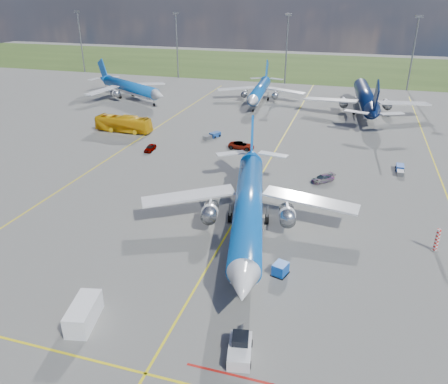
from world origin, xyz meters
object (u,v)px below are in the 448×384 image
(warning_post, at_px, (437,240))
(pushback_tug, at_px, (240,349))
(bg_jet_nnw, at_px, (259,102))
(service_car_a, at_px, (150,148))
(baggage_tug_c, at_px, (212,136))
(main_airliner, at_px, (248,232))
(uld_container, at_px, (280,269))
(service_car_c, at_px, (323,178))
(bg_jet_nw, at_px, (131,99))
(service_van, at_px, (84,313))
(apron_bus, at_px, (123,124))
(baggage_tug_w, at_px, (400,170))
(bg_jet_n, at_px, (363,112))
(service_car_b, at_px, (241,146))

(warning_post, relative_size, pushback_tug, 0.55)
(warning_post, relative_size, bg_jet_nnw, 0.08)
(service_car_a, relative_size, baggage_tug_c, 0.79)
(main_airliner, relative_size, service_car_a, 11.06)
(pushback_tug, bearing_deg, main_airliner, 91.38)
(bg_jet_nnw, relative_size, main_airliner, 0.87)
(pushback_tug, height_order, uld_container, pushback_tug)
(bg_jet_nnw, distance_m, service_car_a, 49.74)
(service_car_c, bearing_deg, bg_jet_nw, -173.15)
(service_car_a, relative_size, service_car_c, 0.87)
(service_van, distance_m, apron_bus, 64.19)
(bg_jet_nnw, distance_m, baggage_tug_w, 58.19)
(uld_container, height_order, service_car_c, uld_container)
(baggage_tug_c, bearing_deg, apron_bus, -151.32)
(bg_jet_nw, bearing_deg, pushback_tug, -115.89)
(main_airliner, bearing_deg, apron_bus, 124.35)
(service_car_c, bearing_deg, main_airliner, -67.32)
(apron_bus, bearing_deg, service_van, -153.41)
(apron_bus, distance_m, baggage_tug_w, 59.72)
(bg_jet_nw, xyz_separation_m, bg_jet_n, (67.02, 3.67, 0.00))
(warning_post, bearing_deg, bg_jet_nw, 139.53)
(bg_jet_n, height_order, pushback_tug, bg_jet_n)
(pushback_tug, xyz_separation_m, baggage_tug_w, (16.34, 49.95, -0.25))
(bg_jet_nnw, relative_size, bg_jet_n, 0.82)
(service_car_a, bearing_deg, baggage_tug_c, 48.40)
(main_airliner, distance_m, baggage_tug_w, 35.39)
(bg_jet_nnw, bearing_deg, baggage_tug_c, -98.36)
(baggage_tug_c, bearing_deg, bg_jet_nnw, 110.73)
(warning_post, height_order, uld_container, warning_post)
(bg_jet_n, relative_size, service_van, 8.93)
(bg_jet_nw, relative_size, bg_jet_n, 0.84)
(service_car_b, bearing_deg, baggage_tug_w, -95.21)
(service_car_b, bearing_deg, main_airliner, -161.63)
(main_airliner, height_order, pushback_tug, main_airliner)
(baggage_tug_c, bearing_deg, bg_jet_n, 70.80)
(apron_bus, xyz_separation_m, service_car_b, (28.88, -3.88, -1.12))
(service_car_a, bearing_deg, apron_bus, 134.73)
(warning_post, relative_size, uld_container, 1.70)
(service_car_c, distance_m, baggage_tug_w, 15.37)
(service_car_b, bearing_deg, bg_jet_n, -29.34)
(baggage_tug_c, bearing_deg, service_van, -59.29)
(service_car_a, xyz_separation_m, service_car_c, (34.84, -5.98, -0.01))
(bg_jet_nw, distance_m, service_car_b, 55.58)
(bg_jet_n, bearing_deg, service_car_b, 52.97)
(apron_bus, bearing_deg, pushback_tug, -142.01)
(apron_bus, bearing_deg, service_car_c, -107.96)
(bg_jet_nw, bearing_deg, bg_jet_nnw, -48.16)
(warning_post, height_order, service_van, warning_post)
(main_airliner, height_order, baggage_tug_c, main_airliner)
(bg_jet_nnw, distance_m, bg_jet_n, 29.42)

